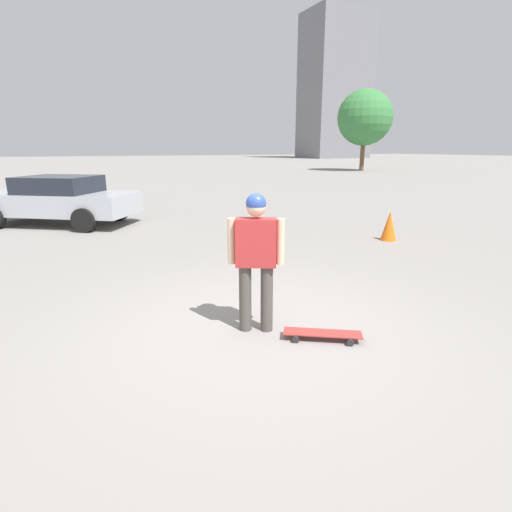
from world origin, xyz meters
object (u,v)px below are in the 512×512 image
at_px(car_parked_near, 58,199).
at_px(person, 256,252).
at_px(skateboard, 322,334).
at_px(traffic_cone, 389,226).

bearing_deg(car_parked_near, person, 138.70).
xyz_separation_m(skateboard, car_parked_near, (-8.86, -2.60, 0.62)).
height_order(person, car_parked_near, person).
distance_m(person, traffic_cone, 5.62).
xyz_separation_m(car_parked_near, traffic_cone, (5.39, 6.80, -0.36)).
bearing_deg(person, car_parked_near, 131.57).
bearing_deg(skateboard, person, -11.91).
relative_size(person, skateboard, 1.92).
relative_size(person, car_parked_near, 0.36).
height_order(skateboard, car_parked_near, car_parked_near).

